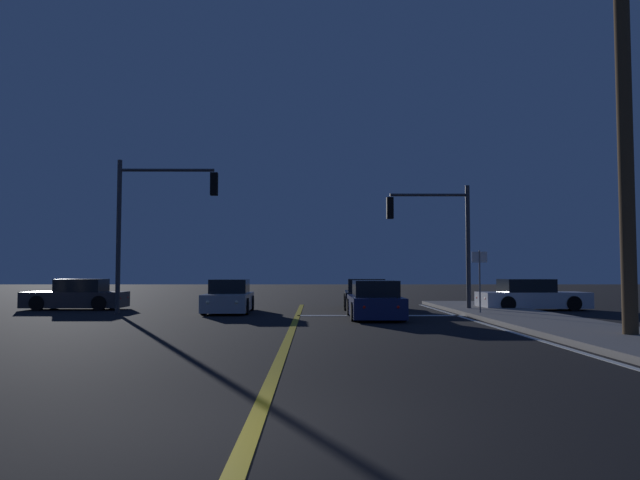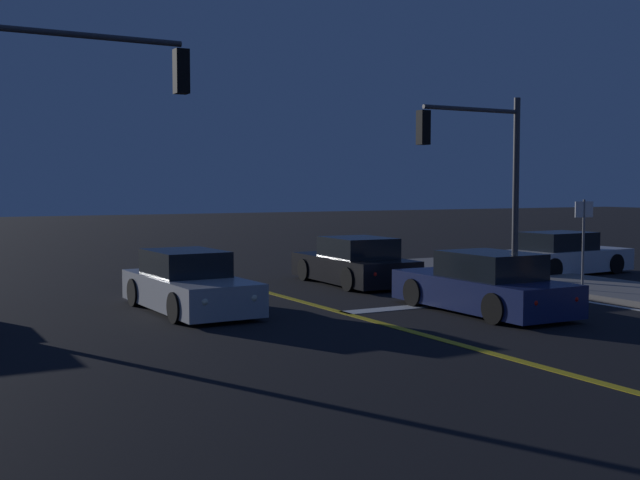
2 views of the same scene
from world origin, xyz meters
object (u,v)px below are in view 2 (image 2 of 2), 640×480
traffic_signal_far_left (64,120)px  traffic_signal_near_right (481,160)px  car_mid_block_white (562,256)px  car_side_waiting_silver (188,285)px  car_distant_tail_black (354,264)px  car_lead_oncoming_navy (484,286)px  street_sign_corner (584,231)px

traffic_signal_far_left → traffic_signal_near_right: bearing=7.0°
car_mid_block_white → car_side_waiting_silver: bearing=-86.5°
car_distant_tail_black → traffic_signal_near_right: bearing=-33.6°
car_mid_block_white → car_lead_oncoming_navy: bearing=-59.6°
car_side_waiting_silver → traffic_signal_near_right: bearing=-179.3°
traffic_signal_near_right → car_side_waiting_silver: bearing=2.2°
car_lead_oncoming_navy → car_distant_tail_black: bearing=88.8°
car_distant_tail_black → car_side_waiting_silver: bearing=-155.1°
car_side_waiting_silver → car_lead_oncoming_navy: bearing=147.9°
car_distant_tail_black → traffic_signal_far_left: size_ratio=0.74×
traffic_signal_far_left → car_lead_oncoming_navy: bearing=-15.0°
car_lead_oncoming_navy → traffic_signal_far_left: (-8.45, 2.26, 3.45)m
car_distant_tail_black → car_lead_oncoming_navy: (-0.16, -5.71, -0.00)m
street_sign_corner → car_side_waiting_silver: bearing=165.6°
street_sign_corner → car_mid_block_white: bearing=49.8°
car_side_waiting_silver → traffic_signal_far_left: traffic_signal_far_left is taller
car_lead_oncoming_navy → street_sign_corner: street_sign_corner is taller
car_side_waiting_silver → traffic_signal_near_right: 9.09m
car_distant_tail_black → traffic_signal_near_right: 4.55m
car_lead_oncoming_navy → traffic_signal_near_right: traffic_signal_near_right is taller
car_lead_oncoming_navy → car_side_waiting_silver: 6.53m
car_distant_tail_black → car_side_waiting_silver: size_ratio=1.01×
traffic_signal_near_right → street_sign_corner: size_ratio=2.16×
car_lead_oncoming_navy → car_mid_block_white: bearing=33.6°
car_distant_tail_black → car_lead_oncoming_navy: size_ratio=0.99×
traffic_signal_near_right → street_sign_corner: (0.98, -2.80, -1.86)m
car_mid_block_white → car_side_waiting_silver: (-12.86, -1.42, -0.00)m
traffic_signal_far_left → street_sign_corner: bearing=-6.4°
car_distant_tail_black → car_side_waiting_silver: (-5.78, -2.39, -0.00)m
car_distant_tail_black → traffic_signal_far_left: traffic_signal_far_left is taller
car_lead_oncoming_navy → traffic_signal_near_right: 5.55m
car_side_waiting_silver → traffic_signal_far_left: (-2.83, -1.06, 3.45)m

